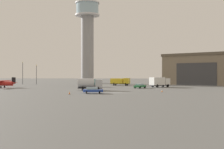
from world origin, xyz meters
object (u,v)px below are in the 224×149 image
at_px(car_green, 140,86).
at_px(traffic_cone_near_right, 162,91).
at_px(truck_box_white, 159,82).
at_px(light_post_east, 23,71).
at_px(truck_flatbed_teal, 90,83).
at_px(truck_box_yellow, 120,81).
at_px(control_tower, 87,34).
at_px(airplane_red, 2,83).
at_px(truck_fuel_tanker_silver, 90,84).
at_px(traffic_cone_near_left, 69,93).
at_px(car_blue, 93,90).
at_px(light_post_north, 36,72).

bearing_deg(car_green, traffic_cone_near_right, -134.03).
xyz_separation_m(truck_box_white, light_post_east, (-52.48, 20.64, 3.64)).
relative_size(truck_flatbed_teal, truck_box_yellow, 0.87).
bearing_deg(truck_box_yellow, control_tower, 135.78).
distance_m(airplane_red, traffic_cone_near_right, 48.72).
xyz_separation_m(truck_fuel_tanker_silver, traffic_cone_near_left, (-2.05, -14.21, -1.35)).
height_order(truck_box_yellow, truck_box_white, truck_box_white).
bearing_deg(car_blue, truck_fuel_tanker_silver, 90.11).
distance_m(truck_box_yellow, truck_box_white, 17.99).
height_order(truck_fuel_tanker_silver, traffic_cone_near_right, truck_fuel_tanker_silver).
bearing_deg(truck_flatbed_teal, control_tower, 149.75).
bearing_deg(control_tower, traffic_cone_near_left, -83.66).
bearing_deg(car_blue, traffic_cone_near_left, -158.86).
height_order(airplane_red, truck_box_yellow, airplane_red).
relative_size(control_tower, traffic_cone_near_right, 73.88).
xyz_separation_m(truck_box_white, traffic_cone_near_right, (-1.48, -24.54, -1.48)).
distance_m(control_tower, truck_fuel_tanker_silver, 61.06).
distance_m(airplane_red, traffic_cone_near_left, 36.50).
xyz_separation_m(airplane_red, traffic_cone_near_right, (45.87, -16.39, -1.21)).
height_order(truck_fuel_tanker_silver, traffic_cone_near_left, truck_fuel_tanker_silver).
bearing_deg(traffic_cone_near_right, light_post_east, 138.46).
height_order(light_post_east, traffic_cone_near_left, light_post_east).
relative_size(airplane_red, truck_fuel_tanker_silver, 1.70).
xyz_separation_m(truck_fuel_tanker_silver, light_post_east, (-33.38, 39.97, 3.69)).
bearing_deg(light_post_north, airplane_red, -90.55).
distance_m(control_tower, traffic_cone_near_left, 74.56).
height_order(control_tower, truck_box_white, control_tower).
distance_m(control_tower, truck_flatbed_teal, 42.85).
height_order(truck_flatbed_teal, car_blue, truck_flatbed_teal).
height_order(truck_flatbed_teal, traffic_cone_near_right, truck_flatbed_teal).
height_order(truck_flatbed_teal, traffic_cone_near_left, truck_flatbed_teal).
bearing_deg(truck_flatbed_teal, car_blue, -31.11).
xyz_separation_m(control_tower, truck_fuel_tanker_silver, (9.91, -56.58, -20.71)).
distance_m(light_post_east, traffic_cone_near_left, 62.79).
height_order(truck_fuel_tanker_silver, car_blue, truck_fuel_tanker_silver).
height_order(truck_flatbed_teal, truck_box_yellow, truck_box_yellow).
distance_m(airplane_red, light_post_north, 29.65).
relative_size(control_tower, car_green, 8.71).
bearing_deg(light_post_east, car_blue, -55.20).
height_order(airplane_red, truck_flatbed_teal, airplane_red).
relative_size(light_post_north, traffic_cone_near_left, 11.34).
xyz_separation_m(truck_box_yellow, traffic_cone_near_right, (11.48, -37.01, -1.26)).
bearing_deg(traffic_cone_near_left, light_post_east, 120.04).
xyz_separation_m(truck_box_yellow, car_blue, (-3.80, -43.20, -0.79)).
bearing_deg(traffic_cone_near_right, car_green, 105.12).
bearing_deg(control_tower, airplane_red, -112.00).
bearing_deg(truck_box_yellow, airplane_red, -136.20).
relative_size(control_tower, truck_fuel_tanker_silver, 6.42).
height_order(truck_box_yellow, light_post_north, light_post_north).
relative_size(car_blue, light_post_north, 0.56).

